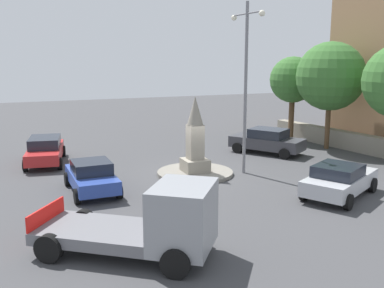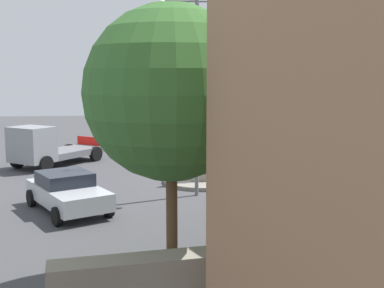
% 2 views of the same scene
% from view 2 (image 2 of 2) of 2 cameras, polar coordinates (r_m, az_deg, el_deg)
% --- Properties ---
extents(ground_plane, '(80.00, 80.00, 0.00)m').
position_cam_2_polar(ground_plane, '(22.46, 1.42, -4.57)').
color(ground_plane, '#424244').
extents(traffic_island, '(3.79, 3.79, 0.17)m').
position_cam_2_polar(traffic_island, '(22.44, 1.43, -4.36)').
color(traffic_island, gray).
rests_on(traffic_island, ground).
extents(monument, '(1.22, 1.22, 3.76)m').
position_cam_2_polar(monument, '(22.14, 1.44, -0.10)').
color(monument, gray).
rests_on(monument, traffic_island).
extents(streetlamp, '(2.99, 0.28, 8.38)m').
position_cam_2_polar(streetlamp, '(19.45, 0.57, 8.28)').
color(streetlamp, slate).
rests_on(streetlamp, ground).
extents(car_dark_grey_parked_right, '(4.61, 3.93, 1.52)m').
position_cam_2_polar(car_dark_grey_parked_right, '(17.28, 13.40, -5.94)').
color(car_dark_grey_parked_right, '#38383D').
rests_on(car_dark_grey_parked_right, ground).
extents(car_blue_passing, '(3.96, 2.00, 1.40)m').
position_cam_2_polar(car_blue_passing, '(27.41, -1.99, -0.76)').
color(car_blue_passing, '#2D479E').
rests_on(car_blue_passing, ground).
extents(car_red_far_side, '(4.71, 2.53, 1.46)m').
position_cam_2_polar(car_red_far_side, '(29.88, 9.91, -0.06)').
color(car_red_far_side, '#B22323').
rests_on(car_red_far_side, ground).
extents(car_silver_waiting, '(3.63, 4.55, 1.41)m').
position_cam_2_polar(car_silver_waiting, '(18.19, -14.57, -5.44)').
color(car_silver_waiting, '#B7BABF').
rests_on(car_silver_waiting, ground).
extents(truck_grey_approaching, '(4.85, 5.53, 2.28)m').
position_cam_2_polar(truck_grey_approaching, '(27.25, -17.03, -0.41)').
color(truck_grey_approaching, gray).
rests_on(truck_grey_approaching, ground).
extents(stone_boundary_wall, '(13.00, 2.67, 1.11)m').
position_cam_2_polar(stone_boundary_wall, '(12.10, 16.70, -13.27)').
color(stone_boundary_wall, gray).
rests_on(stone_boundary_wall, ground).
extents(tree_near_wall, '(3.98, 3.98, 6.51)m').
position_cam_2_polar(tree_near_wall, '(10.86, -2.50, 6.03)').
color(tree_near_wall, brown).
rests_on(tree_near_wall, ground).
extents(tree_mid_cluster, '(4.26, 4.26, 6.71)m').
position_cam_2_polar(tree_mid_cluster, '(12.75, 19.36, 6.16)').
color(tree_mid_cluster, brown).
rests_on(tree_mid_cluster, ground).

